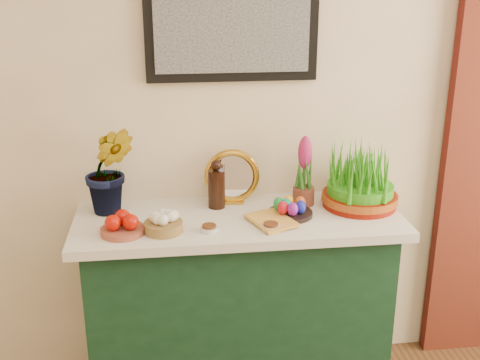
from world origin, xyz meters
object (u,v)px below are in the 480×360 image
(mirror, at_px, (232,177))
(book, at_px, (255,224))
(hyacinth_green, at_px, (109,156))
(wheatgrass_sabzeh, at_px, (361,180))
(sideboard, at_px, (239,310))

(mirror, relative_size, book, 1.22)
(book, bearing_deg, hyacinth_green, 137.37)
(mirror, xyz_separation_m, wheatgrass_sabzeh, (0.56, -0.12, 0.00))
(sideboard, bearing_deg, book, -67.21)
(mirror, bearing_deg, sideboard, -86.69)
(sideboard, height_order, book, book)
(mirror, xyz_separation_m, book, (0.06, -0.29, -0.11))
(mirror, height_order, book, mirror)
(sideboard, height_order, wheatgrass_sabzeh, wheatgrass_sabzeh)
(wheatgrass_sabzeh, bearing_deg, sideboard, -175.24)
(hyacinth_green, bearing_deg, sideboard, -11.90)
(sideboard, distance_m, book, 0.50)
(sideboard, distance_m, wheatgrass_sabzeh, 0.80)
(sideboard, relative_size, hyacinth_green, 2.54)
(mirror, bearing_deg, book, -77.81)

